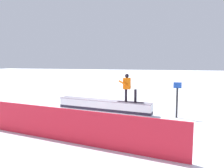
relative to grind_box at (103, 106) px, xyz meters
name	(u,v)px	position (x,y,z in m)	size (l,w,h in m)	color
ground_plane	(103,112)	(0.00, 0.00, -0.31)	(120.00, 120.00, 0.00)	white
grind_box	(103,106)	(0.00, 0.00, 0.00)	(5.73, 1.43, 0.69)	white
snowboarder	(128,87)	(-1.48, 0.24, 1.23)	(1.45, 0.45, 1.55)	black
safety_fence	(65,125)	(0.00, 4.67, 0.30)	(8.69, 0.06, 1.23)	red
trail_marker	(177,99)	(-4.06, 0.26, 0.68)	(0.40, 0.10, 1.85)	#262628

